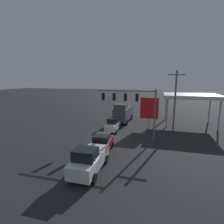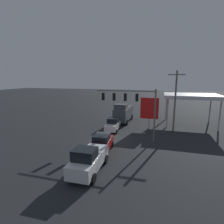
{
  "view_description": "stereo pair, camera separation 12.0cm",
  "coord_description": "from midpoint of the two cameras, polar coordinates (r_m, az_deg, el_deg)",
  "views": [
    {
      "loc": [
        -6.22,
        20.81,
        8.04
      ],
      "look_at": [
        0.0,
        -2.0,
        3.42
      ],
      "focal_mm": 28.0,
      "sensor_mm": 36.0,
      "label": 1
    },
    {
      "loc": [
        -6.34,
        20.78,
        8.04
      ],
      "look_at": [
        0.0,
        -2.0,
        3.42
      ],
      "focal_mm": 28.0,
      "sensor_mm": 36.0,
      "label": 2
    }
  ],
  "objects": [
    {
      "name": "ground_plane",
      "position": [
        23.16,
        -1.47,
        -9.25
      ],
      "size": [
        200.0,
        200.0,
        0.0
      ],
      "primitive_type": "plane",
      "color": "black"
    },
    {
      "name": "sedan_waiting",
      "position": [
        19.66,
        -3.46,
        -10.09
      ],
      "size": [
        2.32,
        4.52,
        1.93
      ],
      "rotation": [
        0.0,
        0.0,
        1.65
      ],
      "color": "maroon",
      "rests_on": "ground"
    },
    {
      "name": "gas_station_canopy",
      "position": [
        32.73,
        24.21,
        4.66
      ],
      "size": [
        8.84,
        6.91,
        5.32
      ],
      "color": "silver",
      "rests_on": "ground"
    },
    {
      "name": "delivery_truck",
      "position": [
        32.41,
        3.58,
        -0.25
      ],
      "size": [
        2.73,
        6.87,
        3.58
      ],
      "rotation": [
        0.0,
        0.0,
        1.54
      ],
      "color": "#474C51",
      "rests_on": "ground"
    },
    {
      "name": "price_sign",
      "position": [
        28.11,
        11.96,
        1.02
      ],
      "size": [
        2.81,
        0.27,
        5.02
      ],
      "color": "#B7B7BC",
      "rests_on": "ground"
    },
    {
      "name": "pickup_parked",
      "position": [
        15.73,
        -7.74,
        -15.18
      ],
      "size": [
        2.32,
        5.23,
        2.4
      ],
      "rotation": [
        0.0,
        0.0,
        1.59
      ],
      "color": "silver",
      "rests_on": "ground"
    },
    {
      "name": "traffic_signal_assembly",
      "position": [
        22.65,
        5.84,
        3.54
      ],
      "size": [
        7.8,
        0.43,
        6.72
      ],
      "color": "slate",
      "rests_on": "ground"
    },
    {
      "name": "hatchback_crossing",
      "position": [
        26.98,
        0.09,
        -4.18
      ],
      "size": [
        2.04,
        3.85,
        1.97
      ],
      "rotation": [
        0.0,
        0.0,
        1.6
      ],
      "color": "silver",
      "rests_on": "ground"
    },
    {
      "name": "utility_pole",
      "position": [
        27.85,
        19.76,
        3.81
      ],
      "size": [
        2.4,
        0.26,
        9.11
      ],
      "color": "slate",
      "rests_on": "ground"
    }
  ]
}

